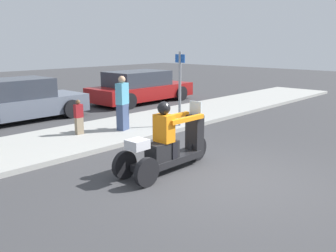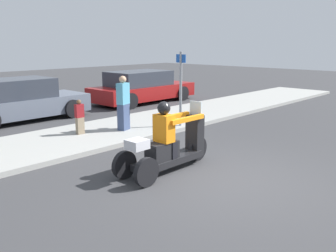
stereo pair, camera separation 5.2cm
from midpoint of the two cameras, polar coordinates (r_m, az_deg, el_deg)
ground_plane at (r=7.34m, az=8.80°, el=-8.09°), size 60.00×60.00×0.00m
sidewalk_strip at (r=10.49m, az=-12.33°, el=-1.57°), size 28.00×2.80×0.12m
motorcycle_trike at (r=7.60m, az=0.25°, el=-3.12°), size 2.40×0.72×1.45m
spectator_near_curb at (r=10.71m, az=-6.70°, el=3.33°), size 0.42×0.32×1.55m
spectator_far_back at (r=10.46m, az=-13.18°, el=1.26°), size 0.23×0.15×0.95m
parked_car_lot_right at (r=16.49m, az=-3.93°, el=5.90°), size 4.82×2.10×1.37m
parked_car_lot_left at (r=13.45m, az=-21.67°, el=3.58°), size 4.39×1.96×1.41m
street_sign at (r=11.15m, az=2.09°, el=6.12°), size 0.08×0.36×2.20m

